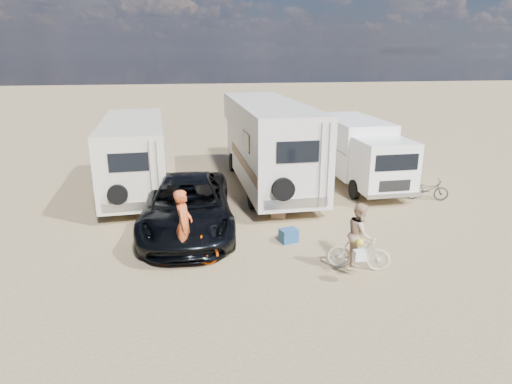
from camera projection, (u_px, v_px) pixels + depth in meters
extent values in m
plane|color=#A0885F|center=(312.00, 263.00, 11.98)|extent=(140.00, 140.00, 0.00)
imported|color=black|center=(187.00, 205.00, 13.97)|extent=(2.94, 6.05, 1.66)
imported|color=#DA4203|center=(185.00, 249.00, 11.76)|extent=(1.85, 0.89, 0.93)
imported|color=beige|center=(359.00, 252.00, 11.49)|extent=(1.68, 1.02, 0.97)
imported|color=#C75124|center=(184.00, 231.00, 11.61)|extent=(0.56, 0.76, 1.92)
imported|color=tan|center=(360.00, 240.00, 11.39)|extent=(0.87, 0.97, 1.65)
imported|color=#262926|center=(427.00, 189.00, 16.95)|extent=(1.68, 1.02, 0.84)
cube|color=navy|center=(289.00, 235.00, 13.26)|extent=(0.59, 0.50, 0.41)
cube|color=#906A4F|center=(279.00, 212.00, 15.24)|extent=(0.62, 0.62, 0.39)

